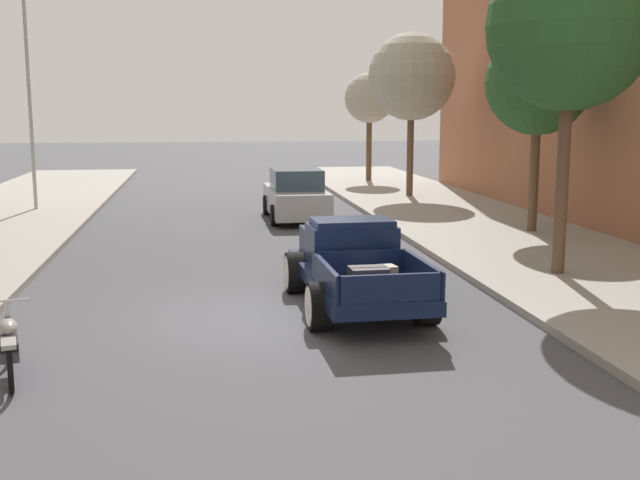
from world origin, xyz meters
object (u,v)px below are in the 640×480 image
object	(u,v)px
hotrod_truck_navy	(352,264)
flagpole	(33,40)
car_background_silver	(296,196)
street_tree_farthest	(369,99)
motorcycle_parked	(9,344)
street_tree_second	(538,83)
street_tree_third	(412,77)
street_tree_nearest	(570,28)

from	to	relation	value
hotrod_truck_navy	flagpole	xyz separation A→B (m)	(-8.11, 14.08, 5.02)
hotrod_truck_navy	car_background_silver	distance (m)	11.12
street_tree_farthest	car_background_silver	bearing A→B (deg)	-112.88
hotrod_truck_navy	car_background_silver	bearing A→B (deg)	88.45
motorcycle_parked	street_tree_second	size ratio (longest dim) A/B	0.37
motorcycle_parked	street_tree_third	world-z (taller)	street_tree_third
hotrod_truck_navy	street_tree_second	size ratio (longest dim) A/B	0.90
hotrod_truck_navy	street_tree_second	bearing A→B (deg)	46.74
car_background_silver	street_tree_nearest	world-z (taller)	street_tree_nearest
motorcycle_parked	street_tree_third	distance (m)	22.49
street_tree_farthest	flagpole	bearing A→B (deg)	-147.18
street_tree_second	street_tree_farthest	world-z (taller)	street_tree_second
motorcycle_parked	street_tree_third	size ratio (longest dim) A/B	0.33
hotrod_truck_navy	street_tree_nearest	xyz separation A→B (m)	(4.67, 1.39, 4.40)
street_tree_second	flagpole	bearing A→B (deg)	153.73
hotrod_truck_navy	street_tree_farthest	world-z (taller)	street_tree_farthest
hotrod_truck_navy	street_tree_second	distance (m)	10.07
motorcycle_parked	street_tree_second	bearing A→B (deg)	40.44
motorcycle_parked	car_background_silver	bearing A→B (deg)	68.53
motorcycle_parked	car_background_silver	distance (m)	15.36
flagpole	street_tree_second	bearing A→B (deg)	-26.27
street_tree_second	street_tree_third	world-z (taller)	street_tree_third
car_background_silver	street_tree_third	xyz separation A→B (m)	(5.10, 5.01, 3.96)
street_tree_nearest	motorcycle_parked	bearing A→B (deg)	-155.48
hotrod_truck_navy	flagpole	bearing A→B (deg)	119.93
car_background_silver	flagpole	world-z (taller)	flagpole
street_tree_third	street_tree_second	bearing A→B (deg)	-83.41
street_tree_nearest	street_tree_second	world-z (taller)	street_tree_nearest
flagpole	street_tree_farthest	xyz separation A→B (m)	(13.26, 8.56, -1.80)
street_tree_third	motorcycle_parked	bearing A→B (deg)	-119.06
motorcycle_parked	street_tree_farthest	world-z (taller)	street_tree_farthest
flagpole	street_tree_nearest	xyz separation A→B (m)	(12.77, -12.69, -0.61)
motorcycle_parked	street_tree_third	bearing A→B (deg)	60.94
flagpole	street_tree_nearest	world-z (taller)	flagpole
flagpole	street_tree_third	xyz separation A→B (m)	(13.51, 2.05, -1.05)
street_tree_farthest	street_tree_nearest	bearing A→B (deg)	-91.32
street_tree_second	hotrod_truck_navy	bearing A→B (deg)	-133.26
hotrod_truck_navy	street_tree_farthest	bearing A→B (deg)	77.16
hotrod_truck_navy	street_tree_third	world-z (taller)	street_tree_third
flagpole	street_tree_second	size ratio (longest dim) A/B	1.65
car_background_silver	flagpole	size ratio (longest dim) A/B	0.47
street_tree_nearest	street_tree_second	distance (m)	5.86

